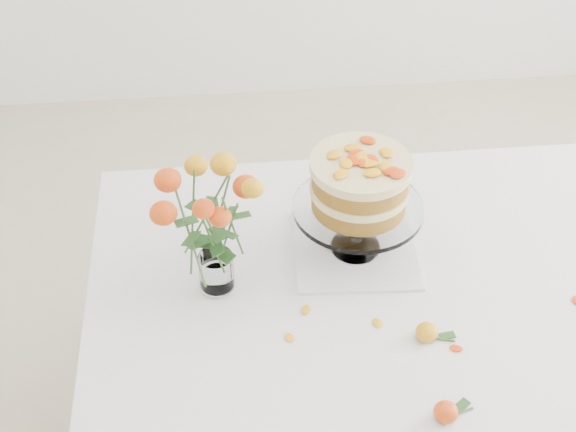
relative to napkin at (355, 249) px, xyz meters
name	(u,v)px	position (x,y,z in m)	size (l,w,h in m)	color
table	(421,310)	(0.13, -0.12, -0.09)	(1.43, 0.93, 0.76)	#A1865E
napkin	(355,249)	(0.00, 0.00, 0.00)	(0.27, 0.27, 0.01)	white
cake_stand	(359,189)	(0.00, 0.00, 0.17)	(0.28, 0.28, 0.25)	silver
rose_vase	(211,211)	(-0.31, -0.08, 0.21)	(0.30, 0.30, 0.36)	silver
loose_rose_near	(427,332)	(0.10, -0.26, 0.01)	(0.08, 0.04, 0.04)	#FFB016
loose_rose_far	(446,412)	(0.09, -0.45, 0.01)	(0.08, 0.04, 0.04)	#C03809
stray_petal_a	(378,323)	(0.01, -0.22, 0.00)	(0.03, 0.02, 0.00)	#FFA810
stray_petal_b	(431,334)	(0.11, -0.26, 0.00)	(0.03, 0.02, 0.00)	#FFA810
stray_petal_c	(456,349)	(0.15, -0.30, 0.00)	(0.03, 0.02, 0.00)	#FFA810
stray_petal_d	(306,310)	(-0.13, -0.17, 0.00)	(0.03, 0.02, 0.00)	#FFA810
stray_petal_e	(290,337)	(-0.17, -0.24, 0.00)	(0.03, 0.02, 0.00)	#FFA810
stray_petal_f	(576,301)	(0.43, -0.20, 0.00)	(0.03, 0.02, 0.00)	#FFA810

